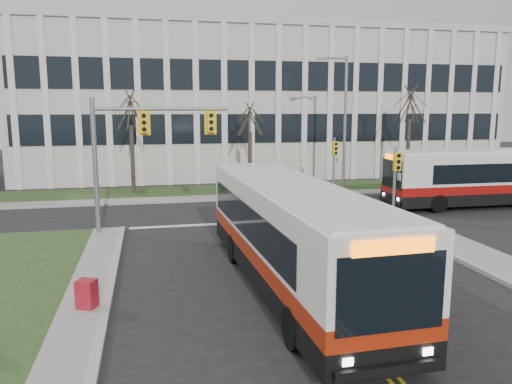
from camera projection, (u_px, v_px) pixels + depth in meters
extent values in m
plane|color=black|center=(298.00, 275.00, 17.37)|extent=(120.00, 120.00, 0.00)
cube|color=#9E9B93|center=(62.00, 366.00, 11.08)|extent=(1.20, 26.00, 0.14)
cube|color=#9E9B93|center=(303.00, 195.00, 33.05)|extent=(44.00, 1.60, 0.14)
cube|color=#26421C|center=(292.00, 188.00, 35.75)|extent=(44.00, 5.00, 0.12)
cube|color=#B6B1A8|center=(256.00, 105.00, 46.33)|extent=(40.00, 16.00, 12.00)
cylinder|color=slate|center=(95.00, 168.00, 22.27)|extent=(0.22, 0.22, 6.20)
cylinder|color=slate|center=(162.00, 109.00, 22.47)|extent=(6.00, 0.16, 0.16)
cube|color=yellow|center=(144.00, 122.00, 22.26)|extent=(0.34, 0.24, 0.92)
cube|color=yellow|center=(211.00, 122.00, 22.88)|extent=(0.34, 0.24, 0.92)
cylinder|color=slate|center=(394.00, 185.00, 25.30)|extent=(0.14, 0.14, 3.80)
cube|color=yellow|center=(397.00, 161.00, 24.91)|extent=(0.34, 0.24, 0.92)
cylinder|color=slate|center=(334.00, 166.00, 33.49)|extent=(0.14, 0.14, 3.80)
cube|color=yellow|center=(335.00, 148.00, 33.10)|extent=(0.34, 0.24, 0.92)
cylinder|color=slate|center=(345.00, 125.00, 33.93)|extent=(0.20, 0.20, 9.20)
cylinder|color=slate|center=(334.00, 58.00, 33.02)|extent=(1.80, 0.14, 0.14)
cube|color=slate|center=(321.00, 59.00, 32.84)|extent=(0.50, 0.25, 0.18)
cylinder|color=slate|center=(251.00, 185.00, 34.55)|extent=(0.08, 0.08, 1.00)
cylinder|color=slate|center=(267.00, 184.00, 34.80)|extent=(0.08, 0.08, 1.00)
cube|color=white|center=(259.00, 174.00, 34.56)|extent=(1.50, 0.12, 1.60)
cylinder|color=#42352B|center=(133.00, 160.00, 33.08)|extent=(0.28, 0.28, 4.62)
cylinder|color=#42352B|center=(250.00, 161.00, 34.99)|extent=(0.28, 0.28, 4.09)
cylinder|color=#42352B|center=(408.00, 152.00, 37.23)|extent=(0.28, 0.28, 4.95)
cube|color=maroon|center=(87.00, 296.00, 14.09)|extent=(0.64, 0.62, 0.95)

